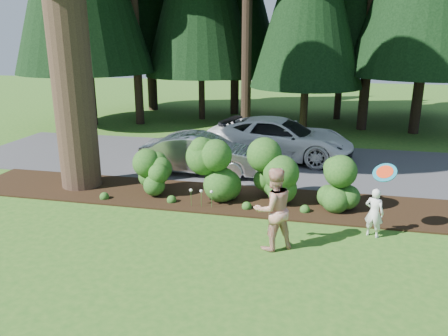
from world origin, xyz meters
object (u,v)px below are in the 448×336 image
(car_white_suv, at_px, (280,138))
(adult, at_px, (273,209))
(car_dark_suv, at_px, (286,140))
(frisbee, at_px, (385,172))
(car_silver_wagon, at_px, (203,154))
(child, at_px, (374,213))

(car_white_suv, relative_size, adult, 2.96)
(car_dark_suv, distance_m, adult, 7.73)
(car_white_suv, distance_m, car_dark_suv, 0.31)
(adult, relative_size, frisbee, 3.05)
(car_silver_wagon, distance_m, adult, 6.01)
(child, bearing_deg, adult, 50.06)
(car_silver_wagon, height_order, child, car_silver_wagon)
(car_dark_suv, relative_size, frisbee, 8.11)
(child, bearing_deg, car_white_suv, -42.60)
(car_silver_wagon, bearing_deg, adult, -150.38)
(car_dark_suv, bearing_deg, frisbee, -145.05)
(car_silver_wagon, height_order, adult, adult)
(frisbee, bearing_deg, adult, -152.53)
(car_white_suv, xyz_separation_m, frisbee, (3.10, -6.55, 0.78))
(adult, distance_m, frisbee, 2.87)
(adult, xyz_separation_m, frisbee, (2.48, 1.29, 0.64))
(car_silver_wagon, height_order, car_white_suv, car_white_suv)
(child, relative_size, adult, 0.64)
(car_silver_wagon, distance_m, car_white_suv, 3.62)
(car_silver_wagon, xyz_separation_m, car_white_suv, (2.44, 2.67, 0.09))
(child, bearing_deg, car_dark_suv, -44.29)
(child, distance_m, frisbee, 1.01)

